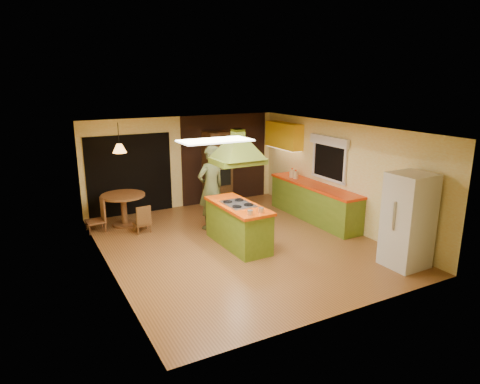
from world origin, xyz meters
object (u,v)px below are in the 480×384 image
canister_large (292,173)px  refrigerator (408,220)px  wall_oven (217,169)px  kitchen_island (238,225)px  man (211,188)px  dining_table (124,204)px

canister_large → refrigerator: bearing=-91.7°
wall_oven → canister_large: size_ratio=9.87×
refrigerator → canister_large: 3.96m
kitchen_island → man: size_ratio=0.93×
man → refrigerator: 4.39m
kitchen_island → refrigerator: (2.34, -2.42, 0.44)m
kitchen_island → man: bearing=91.0°
dining_table → wall_oven: bearing=11.1°
man → canister_large: (2.50, 0.27, 0.03)m
refrigerator → canister_large: bearing=87.2°
kitchen_island → wall_oven: bearing=71.5°
kitchen_island → wall_oven: (0.92, 2.98, 0.57)m
kitchen_island → wall_oven: wall_oven is taller
kitchen_island → dining_table: kitchen_island is taller
refrigerator → wall_oven: size_ratio=0.87×
man → canister_large: size_ratio=9.50×
man → wall_oven: 1.97m
wall_oven → dining_table: 2.87m
kitchen_island → wall_oven: size_ratio=0.89×
man → refrigerator: man is taller
kitchen_island → refrigerator: refrigerator is taller
wall_oven → man: bearing=-122.1°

